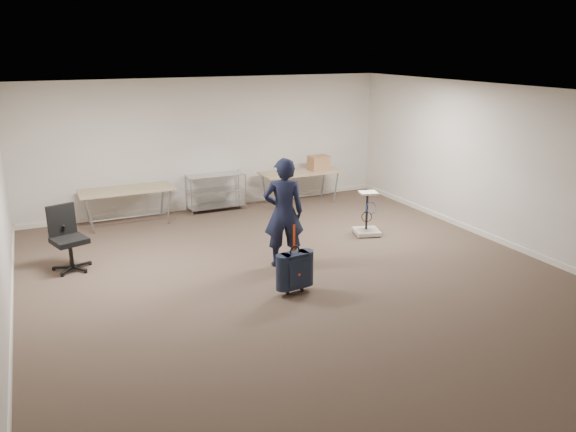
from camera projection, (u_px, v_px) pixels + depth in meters
name	position (u px, v px, depth m)	size (l,w,h in m)	color
ground	(302.00, 281.00, 8.53)	(9.00, 9.00, 0.00)	#3F2F26
room_shell	(267.00, 249.00, 9.72)	(8.00, 9.00, 9.00)	beige
folding_table_left	(126.00, 192.00, 11.00)	(1.80, 0.75, 0.73)	#987F5D
folding_table_right	(300.00, 174.00, 12.53)	(1.80, 0.75, 0.73)	#987F5D
wire_shelf	(216.00, 190.00, 12.05)	(1.22, 0.47, 0.80)	#BABDC1
person	(284.00, 213.00, 8.90)	(0.65, 0.42, 1.77)	black
suitcase	(295.00, 270.00, 8.01)	(0.40, 0.26, 1.04)	black
office_chair	(70.00, 250.00, 8.90)	(0.63, 0.63, 1.03)	black
equipment_cart	(367.00, 223.00, 10.56)	(0.55, 0.55, 0.83)	beige
cardboard_box	(319.00, 163.00, 12.65)	(0.43, 0.32, 0.32)	brown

